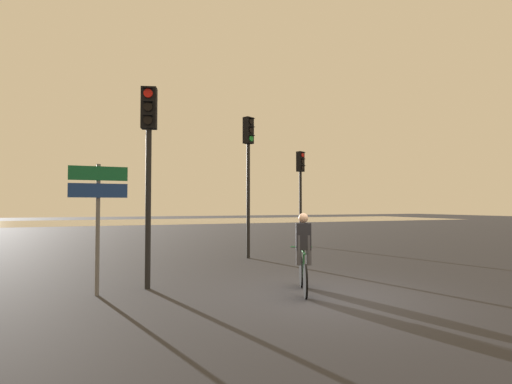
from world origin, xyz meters
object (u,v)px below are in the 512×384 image
traffic_light_center (248,161)px  cyclist (303,253)px  traffic_light_near_left (149,148)px  traffic_light_far_right (301,180)px  direction_sign_post (98,204)px

traffic_light_center → cyclist: size_ratio=2.95×
traffic_light_near_left → cyclist: size_ratio=2.67×
traffic_light_far_right → traffic_light_near_left: 10.22m
direction_sign_post → cyclist: direction_sign_post is taller
traffic_light_near_left → traffic_light_center: bearing=-118.0°
traffic_light_center → cyclist: bearing=52.1°
traffic_light_far_right → direction_sign_post: traffic_light_far_right is taller
direction_sign_post → cyclist: 4.21m
traffic_light_center → traffic_light_near_left: bearing=16.9°
traffic_light_center → traffic_light_far_right: bearing=-168.3°
cyclist → traffic_light_center: bearing=104.7°
direction_sign_post → traffic_light_near_left: bearing=-163.9°
direction_sign_post → cyclist: bearing=160.7°
traffic_light_near_left → traffic_light_center: size_ratio=0.91×
traffic_light_far_right → traffic_light_near_left: (-7.46, -6.98, 0.09)m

